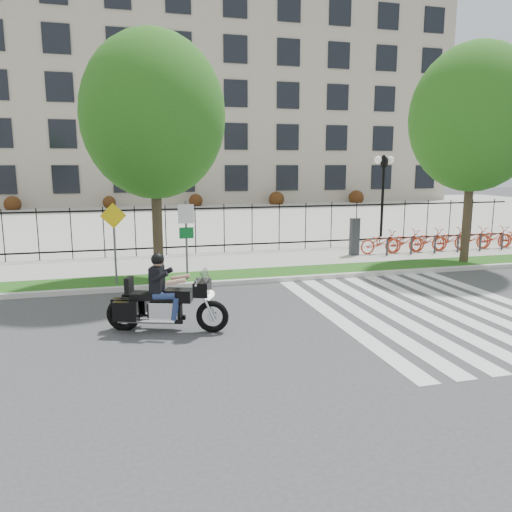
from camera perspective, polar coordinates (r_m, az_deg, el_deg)
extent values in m
plane|color=#39393C|center=(11.99, -0.62, -7.91)|extent=(120.00, 120.00, 0.00)
cube|color=beige|center=(15.83, -4.28, -3.11)|extent=(60.00, 0.20, 0.15)
cube|color=#214E13|center=(16.64, -4.82, -2.45)|extent=(60.00, 1.50, 0.15)
cube|color=#AFADA3|center=(19.06, -6.14, -0.82)|extent=(60.00, 3.50, 0.15)
cube|color=#AFADA3|center=(36.33, -10.39, 4.38)|extent=(80.00, 34.00, 0.10)
cube|color=#A29783|center=(56.45, -12.44, 16.53)|extent=(60.00, 20.00, 20.00)
cylinder|color=black|center=(26.41, 14.25, 6.26)|extent=(0.14, 0.14, 4.00)
cylinder|color=black|center=(26.35, 14.44, 10.38)|extent=(0.06, 0.70, 0.70)
sphere|color=white|center=(26.18, 13.77, 10.63)|extent=(0.36, 0.36, 0.36)
sphere|color=white|center=(26.52, 15.12, 10.57)|extent=(0.36, 0.36, 0.36)
cylinder|color=#32271B|center=(16.11, -11.23, 4.03)|extent=(0.32, 0.32, 3.77)
ellipsoid|color=#1B5212|center=(16.08, -11.65, 15.44)|extent=(4.40, 4.40, 5.06)
cylinder|color=#32271B|center=(20.32, 23.02, 4.87)|extent=(0.32, 0.32, 3.89)
ellipsoid|color=#1B5212|center=(20.31, 23.70, 14.27)|extent=(4.63, 4.63, 5.32)
cube|color=#2D2D33|center=(20.52, 11.19, 2.18)|extent=(0.35, 0.25, 1.50)
imported|color=red|center=(21.11, 14.10, 1.54)|extent=(1.82, 0.64, 0.96)
cylinder|color=#2D2D33|center=(20.70, 14.75, 0.98)|extent=(0.08, 0.08, 0.70)
imported|color=red|center=(21.66, 16.65, 1.64)|extent=(1.82, 0.64, 0.96)
cylinder|color=#2D2D33|center=(21.26, 17.33, 1.09)|extent=(0.08, 0.08, 0.70)
imported|color=red|center=(22.25, 19.07, 1.73)|extent=(1.82, 0.64, 0.96)
cylinder|color=#2D2D33|center=(21.86, 19.78, 1.20)|extent=(0.08, 0.08, 0.70)
imported|color=red|center=(22.88, 21.36, 1.81)|extent=(1.82, 0.64, 0.96)
cylinder|color=#2D2D33|center=(22.50, 22.09, 1.29)|extent=(0.08, 0.08, 0.70)
imported|color=red|center=(23.54, 23.53, 1.88)|extent=(1.82, 0.64, 0.96)
cylinder|color=#2D2D33|center=(23.17, 24.27, 1.38)|extent=(0.08, 0.08, 0.70)
imported|color=red|center=(24.24, 25.57, 1.95)|extent=(1.82, 0.64, 0.96)
cylinder|color=#2D2D33|center=(23.88, 26.32, 1.46)|extent=(0.08, 0.08, 0.70)
cylinder|color=#59595B|center=(15.92, -7.95, 1.76)|extent=(0.07, 0.07, 2.50)
cube|color=white|center=(15.78, -8.01, 4.79)|extent=(0.50, 0.03, 0.60)
cube|color=#0C6626|center=(15.85, -7.96, 2.63)|extent=(0.45, 0.03, 0.35)
cylinder|color=#59595B|center=(15.82, -15.84, 1.22)|extent=(0.07, 0.07, 2.40)
cube|color=yellow|center=(15.67, -16.01, 4.45)|extent=(0.78, 0.03, 0.78)
torus|color=black|center=(11.46, -5.02, -6.89)|extent=(0.76, 0.38, 0.75)
torus|color=black|center=(11.96, -14.91, -6.47)|extent=(0.80, 0.41, 0.80)
cube|color=black|center=(11.31, -6.16, -3.64)|extent=(0.50, 0.67, 0.33)
cube|color=#26262B|center=(11.24, -5.80, -2.41)|extent=(0.33, 0.57, 0.33)
cube|color=silver|center=(11.64, -10.35, -6.13)|extent=(0.74, 0.56, 0.44)
cube|color=black|center=(11.47, -8.83, -4.47)|extent=(0.69, 0.55, 0.28)
cube|color=black|center=(11.65, -12.23, -4.46)|extent=(0.85, 0.62, 0.15)
cube|color=black|center=(11.72, -14.32, -3.25)|extent=(0.22, 0.39, 0.37)
cube|color=black|center=(11.56, -14.71, -6.14)|extent=(0.57, 0.34, 0.44)
cube|color=black|center=(12.15, -13.72, -5.28)|extent=(0.57, 0.34, 0.44)
cube|color=black|center=(11.50, -11.26, -2.61)|extent=(0.39, 0.50, 0.57)
sphere|color=tan|center=(11.41, -11.18, -0.58)|extent=(0.25, 0.25, 0.25)
sphere|color=black|center=(11.40, -11.18, -0.37)|extent=(0.29, 0.29, 0.29)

